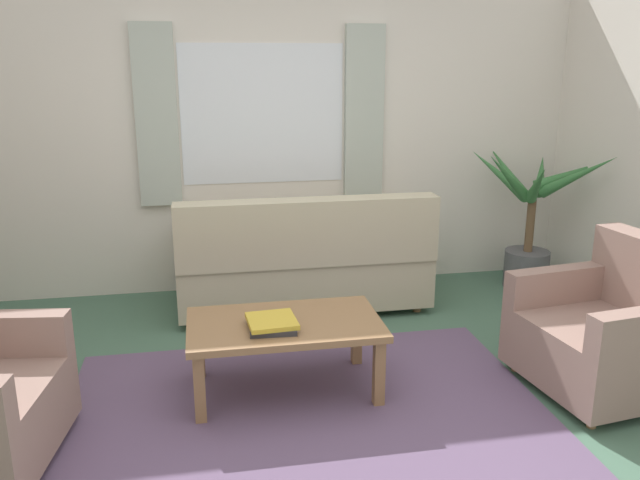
{
  "coord_description": "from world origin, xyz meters",
  "views": [
    {
      "loc": [
        -0.51,
        -3.05,
        1.88
      ],
      "look_at": [
        0.19,
        0.7,
        0.81
      ],
      "focal_mm": 36.24,
      "sensor_mm": 36.0,
      "label": 1
    }
  ],
  "objects_px": {
    "coffee_table": "(285,331)",
    "couch": "(303,263)",
    "armchair_right": "(611,331)",
    "book_stack_on_table": "(272,323)",
    "potted_plant": "(531,224)"
  },
  "relations": [
    {
      "from": "couch",
      "to": "coffee_table",
      "type": "relative_size",
      "value": 1.73
    },
    {
      "from": "coffee_table",
      "to": "book_stack_on_table",
      "type": "height_order",
      "value": "book_stack_on_table"
    },
    {
      "from": "armchair_right",
      "to": "potted_plant",
      "type": "height_order",
      "value": "potted_plant"
    },
    {
      "from": "coffee_table",
      "to": "couch",
      "type": "bearing_deg",
      "value": 76.15
    },
    {
      "from": "coffee_table",
      "to": "book_stack_on_table",
      "type": "xyz_separation_m",
      "value": [
        -0.08,
        -0.08,
        0.09
      ]
    },
    {
      "from": "book_stack_on_table",
      "to": "potted_plant",
      "type": "bearing_deg",
      "value": 32.65
    },
    {
      "from": "couch",
      "to": "armchair_right",
      "type": "bearing_deg",
      "value": 134.83
    },
    {
      "from": "couch",
      "to": "armchair_right",
      "type": "relative_size",
      "value": 2.02
    },
    {
      "from": "armchair_right",
      "to": "coffee_table",
      "type": "distance_m",
      "value": 1.9
    },
    {
      "from": "couch",
      "to": "potted_plant",
      "type": "distance_m",
      "value": 1.96
    },
    {
      "from": "armchair_right",
      "to": "couch",
      "type": "bearing_deg",
      "value": -142.87
    },
    {
      "from": "couch",
      "to": "coffee_table",
      "type": "height_order",
      "value": "couch"
    },
    {
      "from": "couch",
      "to": "book_stack_on_table",
      "type": "height_order",
      "value": "couch"
    },
    {
      "from": "book_stack_on_table",
      "to": "coffee_table",
      "type": "bearing_deg",
      "value": 45.92
    },
    {
      "from": "armchair_right",
      "to": "coffee_table",
      "type": "bearing_deg",
      "value": -106.62
    }
  ]
}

